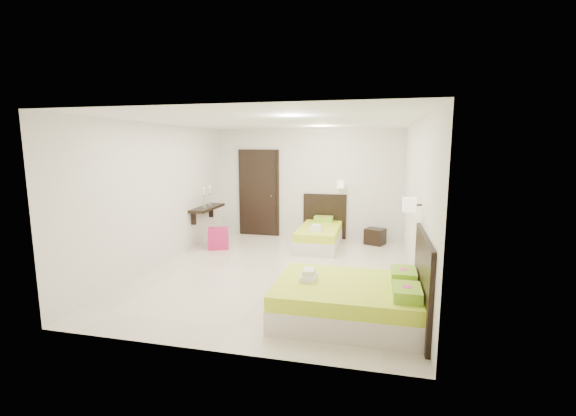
% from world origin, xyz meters
% --- Properties ---
extents(floor, '(5.50, 5.50, 0.00)m').
position_xyz_m(floor, '(0.00, 0.00, 0.00)').
color(floor, beige).
rests_on(floor, ground).
extents(bed_single, '(1.03, 1.71, 1.41)m').
position_xyz_m(bed_single, '(0.44, 1.97, 0.26)').
color(bed_single, beige).
rests_on(bed_single, ground).
extents(bed_double, '(1.84, 1.56, 1.52)m').
position_xyz_m(bed_double, '(1.41, -1.62, 0.27)').
color(bed_double, beige).
rests_on(bed_double, ground).
extents(nightstand, '(0.51, 0.49, 0.36)m').
position_xyz_m(nightstand, '(1.64, 2.39, 0.18)').
color(nightstand, black).
rests_on(nightstand, ground).
extents(ottoman, '(0.56, 0.56, 0.43)m').
position_xyz_m(ottoman, '(-1.68, 1.27, 0.22)').
color(ottoman, '#A8164B').
rests_on(ottoman, ground).
extents(door, '(1.02, 0.15, 2.14)m').
position_xyz_m(door, '(-1.20, 2.70, 1.05)').
color(door, black).
rests_on(door, ground).
extents(console_shelf, '(0.35, 1.20, 0.78)m').
position_xyz_m(console_shelf, '(-2.08, 1.60, 0.82)').
color(console_shelf, black).
rests_on(console_shelf, ground).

